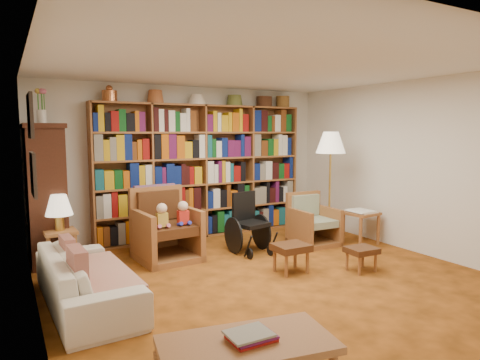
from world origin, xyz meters
TOP-DOWN VIEW (x-y plane):
  - floor at (0.00, 0.00)m, footprint 5.00×5.00m
  - ceiling at (0.00, 0.00)m, footprint 5.00×5.00m
  - wall_back at (0.00, 2.50)m, footprint 5.00×0.00m
  - wall_front at (0.00, -2.50)m, footprint 5.00×0.00m
  - wall_left at (-2.50, 0.00)m, footprint 0.00×5.00m
  - wall_right at (2.50, 0.00)m, footprint 0.00×5.00m
  - bookshelf at (0.20, 2.33)m, footprint 3.60×0.30m
  - curio_cabinet at (-2.25, 2.00)m, footprint 0.50×0.95m
  - framed_pictures at (-2.48, 0.30)m, footprint 0.03×0.52m
  - sofa at (-2.05, 0.20)m, footprint 1.91×0.81m
  - sofa_throw at (-2.00, 0.20)m, footprint 0.79×1.38m
  - cushion_left at (-2.18, 0.55)m, footprint 0.13×0.35m
  - cushion_right at (-2.18, -0.15)m, footprint 0.15×0.40m
  - side_table_lamp at (-2.15, 1.47)m, footprint 0.39×0.39m
  - table_lamp at (-2.15, 1.47)m, footprint 0.33×0.33m
  - armchair_leather at (-0.81, 1.41)m, footprint 0.85×0.90m
  - armchair_sage at (1.47, 1.05)m, footprint 0.65×0.68m
  - wheelchair at (0.36, 1.11)m, footprint 0.50×0.70m
  - floor_lamp at (1.81, 1.01)m, footprint 0.47×0.47m
  - side_table_papers at (2.15, 0.65)m, footprint 0.50×0.50m
  - footstool_a at (0.36, 0.03)m, footprint 0.43×0.36m
  - footstool_b at (1.16, -0.36)m, footprint 0.38×0.33m
  - coffee_table at (-1.43, -1.98)m, footprint 1.19×0.74m

SIDE VIEW (x-z plane):
  - floor at x=0.00m, z-range 0.00..0.00m
  - footstool_b at x=1.16m, z-range 0.10..0.41m
  - sofa at x=-2.05m, z-range 0.00..0.55m
  - footstool_a at x=0.36m, z-range 0.11..0.48m
  - sofa_throw at x=-2.00m, z-range 0.28..0.32m
  - armchair_sage at x=1.47m, z-range -0.09..0.70m
  - coffee_table at x=-1.43m, z-range 0.14..0.63m
  - side_table_lamp at x=-2.15m, z-range 0.12..0.65m
  - wheelchair at x=0.36m, z-range -0.04..0.83m
  - armchair_leather at x=-0.81m, z-range -0.09..0.91m
  - side_table_papers at x=2.15m, z-range 0.15..0.68m
  - cushion_right at x=-2.18m, z-range 0.25..0.65m
  - cushion_left at x=-2.18m, z-range 0.28..0.62m
  - table_lamp at x=-2.15m, z-range 0.61..1.06m
  - curio_cabinet at x=-2.25m, z-range -0.25..2.15m
  - bookshelf at x=0.20m, z-range -0.04..2.38m
  - wall_back at x=0.00m, z-range -1.25..3.75m
  - wall_front at x=0.00m, z-range -1.25..3.75m
  - wall_left at x=-2.50m, z-range -1.25..3.75m
  - wall_right at x=2.50m, z-range -1.25..3.75m
  - floor_lamp at x=1.81m, z-range 0.64..2.39m
  - framed_pictures at x=-2.48m, z-range 1.14..2.11m
  - ceiling at x=0.00m, z-range 2.50..2.50m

